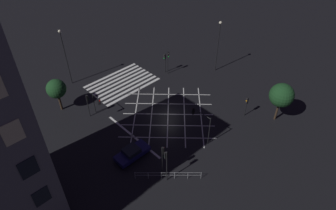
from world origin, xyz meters
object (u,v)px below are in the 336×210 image
at_px(traffic_light_median_north, 200,119).
at_px(street_lamp_west, 64,51).
at_px(traffic_light_se_cross, 97,102).
at_px(waiting_car, 132,153).
at_px(traffic_light_sw_cross, 168,58).
at_px(street_tree_near, 282,95).
at_px(traffic_light_nw_main, 247,103).
at_px(traffic_light_ne_cross, 166,161).
at_px(street_tree_far, 56,89).
at_px(traffic_light_ne_main, 163,156).
at_px(street_lamp_east, 219,39).
at_px(traffic_light_sw_main, 165,59).
at_px(traffic_light_se_main, 88,101).

xyz_separation_m(traffic_light_median_north, street_lamp_west, (5.53, -22.27, 2.71)).
bearing_deg(traffic_light_se_cross, waiting_car, -8.47).
height_order(traffic_light_sw_cross, waiting_car, traffic_light_sw_cross).
bearing_deg(street_tree_near, traffic_light_nw_main, -53.19).
height_order(traffic_light_ne_cross, street_tree_far, street_tree_far).
xyz_separation_m(traffic_light_ne_main, street_lamp_east, (-21.47, -9.93, 2.59)).
bearing_deg(traffic_light_sw_cross, traffic_light_median_north, -29.02).
bearing_deg(street_tree_far, traffic_light_ne_cross, 96.94).
relative_size(traffic_light_sw_main, street_tree_far, 0.72).
distance_m(traffic_light_median_north, street_lamp_east, 16.76).
height_order(street_tree_near, waiting_car, street_tree_near).
bearing_deg(traffic_light_ne_main, traffic_light_median_north, 8.97).
bearing_deg(traffic_light_se_main, street_tree_near, -45.39).
xyz_separation_m(traffic_light_median_north, street_tree_near, (-10.27, 4.91, 0.92)).
height_order(traffic_light_nw_main, traffic_light_sw_main, traffic_light_sw_main).
distance_m(traffic_light_se_main, traffic_light_ne_main, 14.55).
distance_m(traffic_light_median_north, street_tree_near, 11.42).
xyz_separation_m(street_tree_near, waiting_car, (18.46, -8.36, -3.49)).
distance_m(traffic_light_se_main, street_lamp_east, 22.50).
bearing_deg(traffic_light_nw_main, traffic_light_se_cross, -43.77).
relative_size(traffic_light_median_north, street_tree_near, 0.75).
bearing_deg(street_tree_near, traffic_light_sw_main, -81.51).
relative_size(traffic_light_se_main, traffic_light_ne_cross, 0.80).
xyz_separation_m(traffic_light_median_north, traffic_light_sw_cross, (-7.52, -13.55, -0.24)).
relative_size(traffic_light_nw_main, street_tree_near, 0.56).
bearing_deg(traffic_light_ne_cross, traffic_light_nw_main, -88.88).
height_order(traffic_light_nw_main, waiting_car, traffic_light_nw_main).
distance_m(traffic_light_nw_main, street_tree_far, 26.01).
bearing_deg(traffic_light_sw_cross, street_tree_far, -102.66).
bearing_deg(street_tree_far, traffic_light_se_main, 117.93).
distance_m(traffic_light_ne_main, street_tree_near, 18.11).
bearing_deg(traffic_light_median_north, traffic_light_ne_cross, 103.75).
distance_m(traffic_light_nw_main, waiting_car, 16.80).
height_order(traffic_light_ne_main, street_tree_near, street_tree_near).
height_order(traffic_light_nw_main, traffic_light_median_north, traffic_light_median_north).
height_order(traffic_light_se_main, traffic_light_sw_main, traffic_light_se_main).
relative_size(traffic_light_ne_cross, street_tree_near, 0.78).
height_order(traffic_light_nw_main, street_tree_near, street_tree_near).
bearing_deg(traffic_light_nw_main, traffic_light_sw_main, -88.74).
height_order(traffic_light_sw_cross, street_tree_near, street_tree_near).
relative_size(traffic_light_nw_main, waiting_car, 0.74).
bearing_deg(waiting_car, street_tree_near, -24.37).
bearing_deg(traffic_light_se_cross, traffic_light_median_north, 28.83).
distance_m(traffic_light_ne_cross, street_lamp_east, 24.23).
height_order(traffic_light_ne_main, street_lamp_east, street_lamp_east).
distance_m(traffic_light_ne_main, street_lamp_west, 23.67).
bearing_deg(traffic_light_sw_main, traffic_light_nw_main, 91.26).
distance_m(street_tree_far, waiting_car, 14.44).
distance_m(traffic_light_ne_main, street_lamp_east, 23.80).
distance_m(traffic_light_sw_main, street_lamp_east, 9.19).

